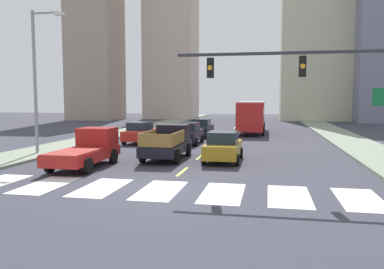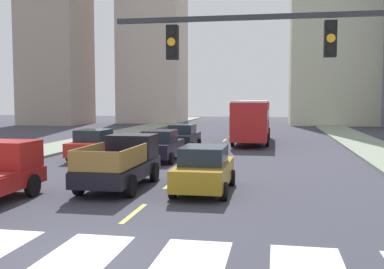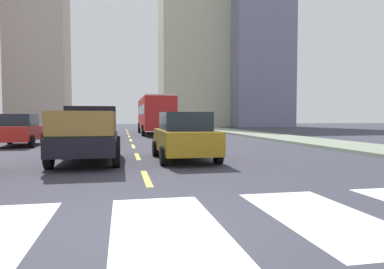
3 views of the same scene
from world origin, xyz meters
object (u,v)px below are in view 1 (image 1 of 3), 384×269
(pickup_stakebed, at_px, (169,143))
(sedan_far, at_px, (201,128))
(traffic_signal_gantry, at_px, (332,82))
(streetlight_left, at_px, (37,76))
(sedan_mid, at_px, (223,146))
(sedan_near_right, at_px, (141,133))
(sedan_near_left, at_px, (188,133))
(pickup_dark, at_px, (88,149))
(city_bus, at_px, (252,114))

(pickup_stakebed, relative_size, sedan_far, 1.18)
(traffic_signal_gantry, xyz_separation_m, streetlight_left, (-16.71, 5.74, 0.75))
(sedan_mid, bearing_deg, sedan_near_right, 133.43)
(sedan_mid, relative_size, sedan_near_left, 1.00)
(sedan_far, xyz_separation_m, sedan_near_right, (-3.92, -6.09, 0.00))
(pickup_dark, distance_m, traffic_signal_gantry, 12.48)
(traffic_signal_gantry, bearing_deg, pickup_dark, 168.30)
(traffic_signal_gantry, bearing_deg, sedan_mid, 132.39)
(sedan_mid, xyz_separation_m, sedan_near_left, (-3.72, 8.05, 0.00))
(sedan_near_left, xyz_separation_m, streetlight_left, (-8.01, -7.76, 4.11))
(sedan_far, bearing_deg, sedan_near_right, -122.57)
(sedan_far, height_order, sedan_mid, same)
(pickup_dark, xyz_separation_m, sedan_near_right, (-0.79, 10.97, -0.06))
(streetlight_left, bearing_deg, city_bus, 56.96)
(pickup_dark, bearing_deg, streetlight_left, 149.40)
(sedan_near_left, bearing_deg, city_bus, 68.60)
(sedan_far, bearing_deg, pickup_dark, -100.18)
(pickup_dark, relative_size, sedan_far, 1.18)
(sedan_near_right, xyz_separation_m, sedan_mid, (7.61, -7.96, 0.00))
(pickup_stakebed, relative_size, city_bus, 0.48)
(city_bus, height_order, sedan_far, city_bus)
(pickup_stakebed, distance_m, sedan_near_right, 8.50)
(pickup_dark, relative_size, sedan_near_left, 1.18)
(sedan_near_right, relative_size, streetlight_left, 0.49)
(sedan_near_right, distance_m, sedan_mid, 11.02)
(pickup_dark, height_order, sedan_far, pickup_dark)
(sedan_near_right, xyz_separation_m, sedan_near_left, (3.89, 0.09, 0.00))
(pickup_dark, height_order, sedan_mid, pickup_dark)
(pickup_dark, xyz_separation_m, sedan_near_left, (3.09, 11.06, -0.06))
(city_bus, distance_m, streetlight_left, 23.13)
(sedan_near_right, relative_size, sedan_near_left, 1.00)
(city_bus, bearing_deg, sedan_near_left, -109.57)
(sedan_mid, bearing_deg, sedan_near_left, 114.55)
(pickup_dark, relative_size, streetlight_left, 0.58)
(pickup_stakebed, bearing_deg, pickup_dark, -132.40)
(sedan_near_right, bearing_deg, streetlight_left, -118.18)
(traffic_signal_gantry, bearing_deg, streetlight_left, 161.05)
(sedan_mid, distance_m, traffic_signal_gantry, 8.11)
(city_bus, relative_size, traffic_signal_gantry, 1.14)
(pickup_stakebed, height_order, streetlight_left, streetlight_left)
(city_bus, height_order, sedan_near_left, city_bus)
(traffic_signal_gantry, height_order, streetlight_left, streetlight_left)
(pickup_dark, bearing_deg, sedan_far, 82.83)
(city_bus, height_order, traffic_signal_gantry, traffic_signal_gantry)
(sedan_near_right, relative_size, sedan_mid, 1.00)
(sedan_mid, distance_m, sedan_near_left, 8.87)
(sedan_near_right, height_order, streetlight_left, streetlight_left)
(pickup_stakebed, height_order, city_bus, city_bus)
(pickup_dark, distance_m, sedan_far, 17.35)
(streetlight_left, bearing_deg, pickup_stakebed, 2.13)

